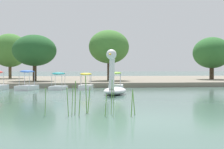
% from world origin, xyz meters
% --- Properties ---
extents(ground_plane, '(455.79, 455.79, 0.00)m').
position_xyz_m(ground_plane, '(0.00, 0.00, 0.00)').
color(ground_plane, '#47665B').
extents(shore_bank_far, '(156.72, 27.54, 0.44)m').
position_xyz_m(shore_bank_far, '(0.00, 30.90, 0.22)').
color(shore_bank_far, slate).
rests_on(shore_bank_far, ground_plane).
extents(swan_boat, '(2.27, 2.92, 2.96)m').
position_xyz_m(swan_boat, '(0.23, 9.54, 0.72)').
color(swan_boat, white).
rests_on(swan_boat, ground_plane).
extents(pedal_boat_lime, '(1.53, 2.21, 1.47)m').
position_xyz_m(pedal_boat_lime, '(1.13, 15.53, 0.42)').
color(pedal_boat_lime, white).
rests_on(pedal_boat_lime, ground_plane).
extents(pedal_boat_yellow, '(1.35, 1.91, 1.39)m').
position_xyz_m(pedal_boat_yellow, '(-1.48, 15.15, 0.41)').
color(pedal_boat_yellow, white).
rests_on(pedal_boat_yellow, ground_plane).
extents(pedal_boat_teal, '(1.55, 2.03, 1.44)m').
position_xyz_m(pedal_boat_teal, '(-3.75, 15.22, 0.48)').
color(pedal_boat_teal, white).
rests_on(pedal_boat_teal, ground_plane).
extents(pedal_boat_blue, '(1.74, 2.39, 1.61)m').
position_xyz_m(pedal_boat_blue, '(-6.28, 15.10, 0.48)').
color(pedal_boat_blue, white).
rests_on(pedal_boat_blue, ground_plane).
extents(tree_broadleaf_behind_dock, '(6.16, 6.40, 5.20)m').
position_xyz_m(tree_broadleaf_behind_dock, '(14.27, 25.11, 3.71)').
color(tree_broadleaf_behind_dock, '#423323').
rests_on(tree_broadleaf_behind_dock, shore_bank_far).
extents(tree_broadleaf_right, '(4.96, 4.82, 6.08)m').
position_xyz_m(tree_broadleaf_right, '(-11.32, 31.93, 4.25)').
color(tree_broadleaf_right, brown).
rests_on(tree_broadleaf_right, shore_bank_far).
extents(tree_broadleaf_left, '(6.37, 6.56, 5.58)m').
position_xyz_m(tree_broadleaf_left, '(1.31, 22.94, 4.17)').
color(tree_broadleaf_left, '#423323').
rests_on(tree_broadleaf_left, shore_bank_far).
extents(tree_sapling_by_fence, '(6.26, 6.32, 4.90)m').
position_xyz_m(tree_sapling_by_fence, '(-6.70, 22.43, 3.68)').
color(tree_sapling_by_fence, '#423323').
rests_on(tree_sapling_by_fence, shore_bank_far).
extents(reed_clump_foreground, '(3.33, 1.24, 1.44)m').
position_xyz_m(reed_clump_foreground, '(-1.60, 1.21, 0.55)').
color(reed_clump_foreground, '#568E38').
rests_on(reed_clump_foreground, ground_plane).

